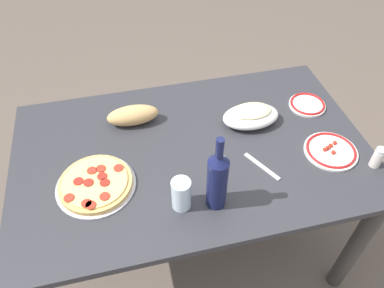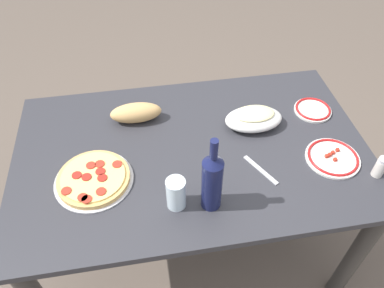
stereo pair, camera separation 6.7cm
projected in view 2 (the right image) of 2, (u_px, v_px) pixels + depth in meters
name	position (u px, v px, depth m)	size (l,w,h in m)	color
ground_plane	(192.00, 241.00, 1.99)	(8.00, 8.00, 0.00)	brown
dining_table	(192.00, 168.00, 1.55)	(1.40, 0.86, 0.73)	#2D2D33
pepperoni_pizza	(94.00, 179.00, 1.34)	(0.29, 0.29, 0.03)	#B7B7BC
baked_pasta_dish	(254.00, 118.00, 1.53)	(0.24, 0.15, 0.08)	white
wine_bottle	(212.00, 181.00, 1.19)	(0.07, 0.07, 0.31)	#141942
water_glass	(176.00, 193.00, 1.24)	(0.07, 0.07, 0.12)	silver
side_plate_near	(333.00, 158.00, 1.42)	(0.21, 0.21, 0.02)	white
side_plate_far	(313.00, 110.00, 1.61)	(0.16, 0.16, 0.02)	white
bread_loaf	(136.00, 113.00, 1.55)	(0.22, 0.09, 0.08)	tan
spice_shaker	(380.00, 167.00, 1.34)	(0.04, 0.04, 0.09)	silver
fork_left	(261.00, 170.00, 1.39)	(0.17, 0.02, 0.01)	#B7B7BC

